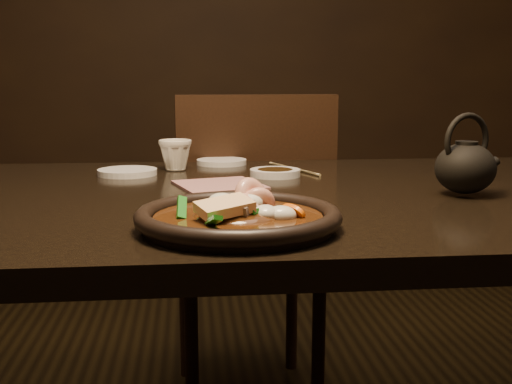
{
  "coord_description": "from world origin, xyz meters",
  "views": [
    {
      "loc": [
        -0.21,
        -1.15,
        0.96
      ],
      "look_at": [
        -0.12,
        -0.28,
        0.8
      ],
      "focal_mm": 45.0,
      "sensor_mm": 36.0,
      "label": 1
    }
  ],
  "objects": [
    {
      "name": "table",
      "position": [
        0.0,
        0.0,
        0.67
      ],
      "size": [
        1.6,
        0.9,
        0.75
      ],
      "color": "black",
      "rests_on": "floor"
    },
    {
      "name": "wall_back",
      "position": [
        0.0,
        3.0,
        1.4
      ],
      "size": [
        5.0,
        0.02,
        2.8
      ],
      "primitive_type": "cube",
      "color": "black",
      "rests_on": "floor"
    },
    {
      "name": "saucer_left",
      "position": [
        -0.34,
        0.24,
        0.76
      ],
      "size": [
        0.13,
        0.13,
        0.01
      ],
      "primitive_type": "cylinder",
      "color": "white",
      "rests_on": "table"
    },
    {
      "name": "teapot",
      "position": [
        0.28,
        -0.07,
        0.8
      ],
      "size": [
        0.13,
        0.11,
        0.14
      ],
      "rotation": [
        0.0,
        0.0,
        0.35
      ],
      "color": "black",
      "rests_on": "table"
    },
    {
      "name": "napkin",
      "position": [
        -0.15,
        0.08,
        0.75
      ],
      "size": [
        0.19,
        0.19,
        0.0
      ],
      "primitive_type": "cube",
      "rotation": [
        0.0,
        0.0,
        0.28
      ],
      "color": "#955F5C",
      "rests_on": "table"
    },
    {
      "name": "chair",
      "position": [
        -0.04,
        0.58,
        0.5
      ],
      "size": [
        0.45,
        0.45,
        0.92
      ],
      "rotation": [
        0.0,
        0.0,
        3.2
      ],
      "color": "black",
      "rests_on": "floor"
    },
    {
      "name": "tea_cup",
      "position": [
        -0.24,
        0.3,
        0.79
      ],
      "size": [
        0.09,
        0.09,
        0.07
      ],
      "primitive_type": "imported",
      "rotation": [
        0.0,
        0.0,
        -0.37
      ],
      "color": "silver",
      "rests_on": "table"
    },
    {
      "name": "soy_dish",
      "position": [
        -0.03,
        0.19,
        0.76
      ],
      "size": [
        0.11,
        0.11,
        0.02
      ],
      "primitive_type": "cylinder",
      "color": "white",
      "rests_on": "table"
    },
    {
      "name": "chopsticks",
      "position": [
        0.03,
        0.27,
        0.75
      ],
      "size": [
        0.09,
        0.21,
        0.01
      ],
      "rotation": [
        0.0,
        0.0,
        0.37
      ],
      "color": "#A08B5B",
      "rests_on": "table"
    },
    {
      "name": "stirfry",
      "position": [
        -0.13,
        -0.28,
        0.77
      ],
      "size": [
        0.18,
        0.18,
        0.07
      ],
      "color": "#361A09",
      "rests_on": "plate"
    },
    {
      "name": "saucer_right",
      "position": [
        -0.13,
        0.39,
        0.76
      ],
      "size": [
        0.12,
        0.12,
        0.01
      ],
      "primitive_type": "cylinder",
      "color": "white",
      "rests_on": "table"
    },
    {
      "name": "plate",
      "position": [
        -0.14,
        -0.29,
        0.76
      ],
      "size": [
        0.29,
        0.29,
        0.03
      ],
      "color": "black",
      "rests_on": "table"
    }
  ]
}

